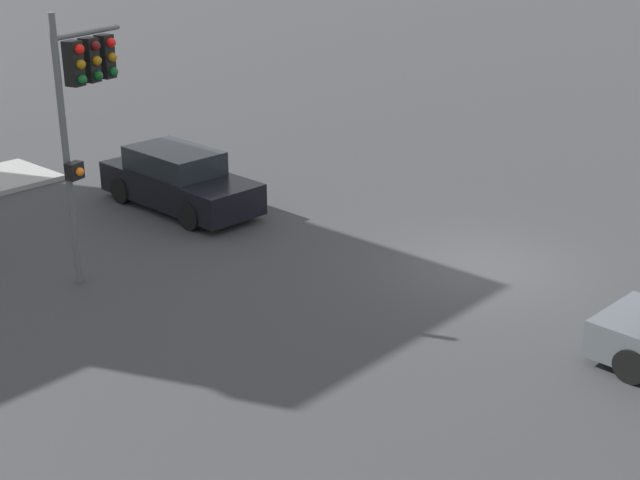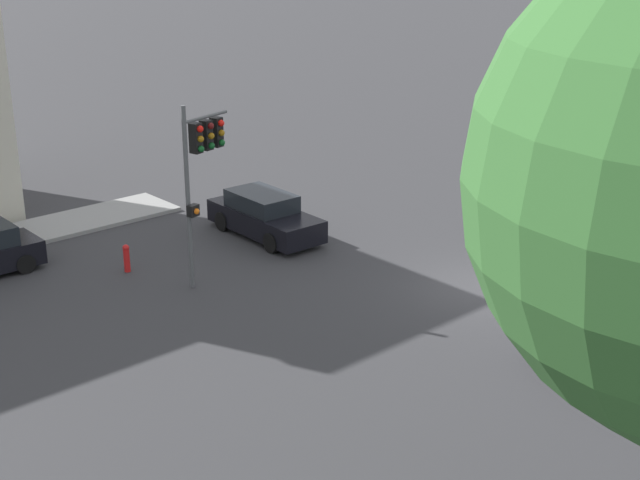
# 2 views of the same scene
# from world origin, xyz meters

# --- Properties ---
(ground_plane) EXTENTS (300.00, 300.00, 0.00)m
(ground_plane) POSITION_xyz_m (0.00, 0.00, 0.00)
(ground_plane) COLOR #333335
(traffic_signal) EXTENTS (0.92, 2.00, 5.65)m
(traffic_signal) POSITION_xyz_m (6.11, 5.93, 4.07)
(traffic_signal) COLOR #515456
(traffic_signal) RESTS_ON ground_plane
(crossing_car_1) EXTENTS (4.85, 2.06, 1.31)m
(crossing_car_1) POSITION_xyz_m (-6.03, 1.92, 0.63)
(crossing_car_1) COLOR #4C5156
(crossing_car_1) RESTS_ON ground_plane
(crossing_car_2) EXTENTS (4.83, 2.04, 1.58)m
(crossing_car_2) POSITION_xyz_m (8.19, 1.99, 0.75)
(crossing_car_2) COLOR black
(crossing_car_2) RESTS_ON ground_plane
(fire_hydrant) EXTENTS (0.22, 0.22, 0.92)m
(fire_hydrant) POSITION_xyz_m (8.47, 7.41, 0.49)
(fire_hydrant) COLOR red
(fire_hydrant) RESTS_ON ground_plane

